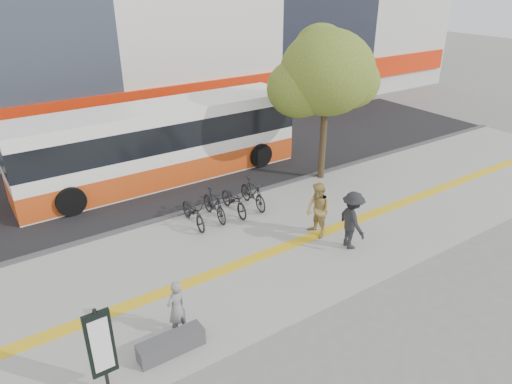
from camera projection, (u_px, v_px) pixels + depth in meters
ground at (238, 290)px, 13.28m from camera, size 120.00×120.00×0.00m
sidewalk at (212, 264)px, 14.39m from camera, size 40.00×7.00×0.08m
tactile_strip at (220, 271)px, 13.99m from camera, size 40.00×0.45×0.01m
street at (127, 182)px, 20.01m from camera, size 40.00×8.00×0.06m
curb at (166, 218)px, 16.99m from camera, size 40.00×0.25×0.14m
bench at (171, 344)px, 10.94m from camera, size 1.60×0.45×0.45m
signboard at (101, 345)px, 9.44m from camera, size 0.55×0.10×2.20m
street_tree at (325, 74)px, 18.58m from camera, size 4.40×3.80×6.31m
bus at (161, 145)px, 19.73m from camera, size 12.07×2.86×3.21m
bicycle_row at (223, 203)px, 16.97m from camera, size 3.23×1.95×1.11m
seated_woman at (176, 308)px, 11.30m from camera, size 0.64×0.53×1.52m
pedestrian_tan at (318, 210)px, 15.48m from camera, size 0.77×0.96×1.91m
pedestrian_dark at (352, 220)px, 14.83m from camera, size 0.99×1.39×1.95m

